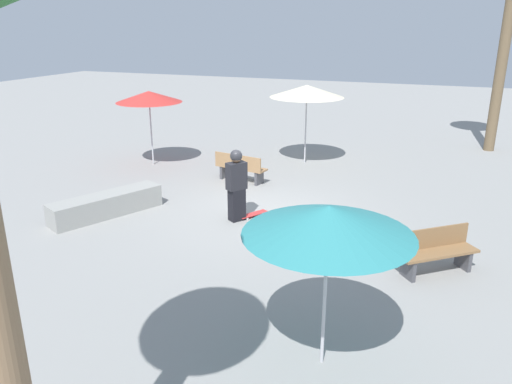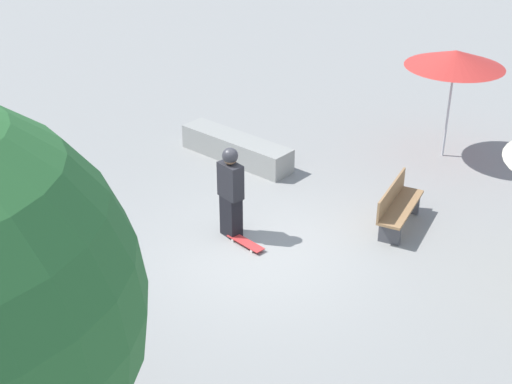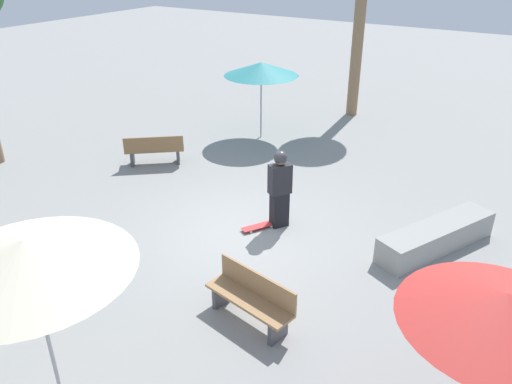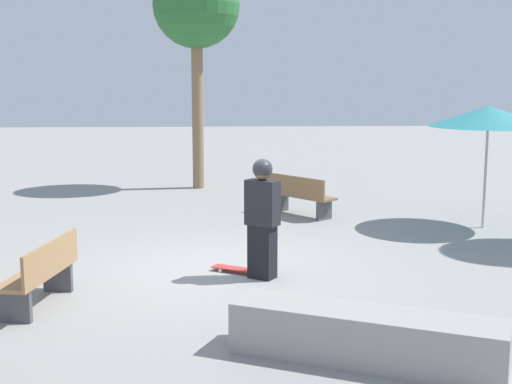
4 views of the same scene
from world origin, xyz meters
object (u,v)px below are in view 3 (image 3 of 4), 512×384
Objects in this scene: shade_umbrella_teal at (261,69)px; shade_umbrella_cream at (27,255)px; concrete_ledge at (436,237)px; bench_near at (251,298)px; bench_far at (155,150)px; skater_main at (280,186)px; skateboard at (259,226)px; shade_umbrella_red at (504,308)px.

shade_umbrella_teal is 0.90× the size of shade_umbrella_cream.
shade_umbrella_teal is at bearing 150.38° from concrete_ledge.
bench_near is at bearing 66.32° from shade_umbrella_cream.
shade_umbrella_teal is (1.34, 3.40, 1.72)m from bench_far.
bench_near is (1.12, -2.88, -0.51)m from skater_main.
skater_main is at bearing -54.29° from shade_umbrella_teal.
skateboard is 0.48× the size of bench_near.
shade_umbrella_cream reaches higher than bench_far.
shade_umbrella_cream is at bearing -72.84° from shade_umbrella_teal.
shade_umbrella_red is at bearing 86.15° from skater_main.
skater_main is 0.71× the size of shade_umbrella_red.
bench_near reaches higher than concrete_ledge.
bench_far is at bearing 123.62° from shade_umbrella_cream.
shade_umbrella_teal reaches higher than bench_far.
bench_near is at bearing 59.72° from skateboard.
skateboard is at bearing -58.73° from shade_umbrella_teal.
shade_umbrella_teal is at bearing -48.58° from bench_near.
skater_main is 3.14m from bench_near.
shade_umbrella_teal reaches higher than concrete_ledge.
bench_far is at bearing -69.19° from skater_main.
shade_umbrella_teal is 0.96× the size of shade_umbrella_red.
bench_far is at bearing -111.54° from shade_umbrella_teal.
bench_far is at bearing 153.09° from shade_umbrella_red.
shade_umbrella_cream reaches higher than shade_umbrella_red.
shade_umbrella_cream is at bearing -116.26° from concrete_ledge.
concrete_ledge is 4.25m from bench_near.
concrete_ledge is 7.57m from shade_umbrella_cream.
skateboard is 4.52m from bench_far.
skater_main is 4.71m from bench_far.
bench_far is 4.04m from shade_umbrella_teal.
skateboard is at bearing 92.10° from shade_umbrella_cream.
skater_main is at bearing -57.81° from bench_near.
shade_umbrella_cream reaches higher than skateboard.
concrete_ledge reaches higher than skateboard.
skateboard is 0.32× the size of shade_umbrella_red.
shade_umbrella_teal is (-2.93, 4.83, 2.09)m from skateboard.
concrete_ledge is (3.41, 1.22, 0.21)m from skateboard.
skater_main is 1.15× the size of bench_far.
skateboard is 2.92m from bench_near.
skater_main reaches higher than skateboard.
bench_near is at bearing -118.09° from concrete_ledge.
bench_near is 8.71m from shade_umbrella_teal.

